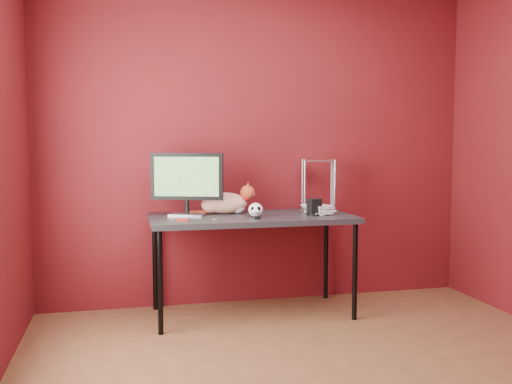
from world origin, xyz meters
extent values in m
cube|color=#540F15|center=(0.00, 1.75, 1.30)|extent=(3.50, 0.02, 2.60)
cube|color=black|center=(-0.15, 1.37, 0.73)|extent=(1.50, 0.70, 0.04)
cylinder|color=black|center=(-0.85, 1.07, 0.35)|extent=(0.04, 0.04, 0.71)
cylinder|color=black|center=(0.55, 1.07, 0.35)|extent=(0.04, 0.04, 0.71)
cylinder|color=black|center=(-0.85, 1.67, 0.35)|extent=(0.04, 0.04, 0.71)
cylinder|color=black|center=(0.55, 1.67, 0.35)|extent=(0.04, 0.04, 0.71)
cube|color=#B0B0B5|center=(-0.62, 1.46, 0.76)|extent=(0.29, 0.25, 0.02)
cylinder|color=black|center=(-0.62, 1.46, 0.82)|extent=(0.03, 0.03, 0.11)
cube|color=black|center=(-0.62, 1.46, 1.04)|extent=(0.52, 0.21, 0.35)
cube|color=#1C4A13|center=(-0.62, 1.46, 1.04)|extent=(0.45, 0.17, 0.29)
ellipsoid|color=#CE5B2B|center=(-0.32, 1.54, 0.83)|extent=(0.37, 0.25, 0.16)
ellipsoid|color=#CE5B2B|center=(-0.42, 1.56, 0.82)|extent=(0.19, 0.18, 0.13)
sphere|color=white|center=(-0.22, 1.52, 0.81)|extent=(0.11, 0.11, 0.11)
sphere|color=#CD4D28|center=(-0.15, 1.50, 0.91)|extent=(0.11, 0.11, 0.11)
cone|color=#CD4D28|center=(-0.16, 1.47, 0.97)|extent=(0.04, 0.04, 0.05)
cone|color=#CD4D28|center=(-0.14, 1.53, 0.97)|extent=(0.04, 0.04, 0.05)
cylinder|color=red|center=(-0.17, 1.51, 0.87)|extent=(0.08, 0.08, 0.01)
cylinder|color=#CD4D28|center=(-0.52, 1.53, 0.77)|extent=(0.18, 0.07, 0.03)
ellipsoid|color=white|center=(-0.14, 1.28, 0.80)|extent=(0.11, 0.11, 0.10)
ellipsoid|color=black|center=(-0.16, 1.24, 0.82)|extent=(0.03, 0.01, 0.03)
ellipsoid|color=black|center=(-0.12, 1.24, 0.82)|extent=(0.03, 0.01, 0.03)
cube|color=black|center=(-0.14, 1.23, 0.79)|extent=(0.06, 0.02, 0.01)
cylinder|color=black|center=(0.31, 1.28, 0.76)|extent=(0.11, 0.11, 0.02)
cube|color=black|center=(0.31, 1.28, 0.82)|extent=(0.10, 0.10, 0.11)
imported|color=beige|center=(0.30, 1.33, 0.85)|extent=(0.17, 0.22, 0.20)
imported|color=beige|center=(0.30, 1.33, 1.05)|extent=(0.19, 0.23, 0.20)
imported|color=beige|center=(0.30, 1.33, 1.26)|extent=(0.21, 0.24, 0.20)
imported|color=beige|center=(0.30, 1.33, 1.46)|extent=(0.22, 0.25, 0.20)
cylinder|color=#B0B0B5|center=(0.32, 1.47, 0.95)|extent=(0.01, 0.01, 0.41)
cylinder|color=#B0B0B5|center=(0.56, 1.47, 0.95)|extent=(0.01, 0.01, 0.41)
cylinder|color=#B0B0B5|center=(0.32, 1.66, 0.95)|extent=(0.01, 0.01, 0.41)
cylinder|color=#B0B0B5|center=(0.56, 1.66, 0.95)|extent=(0.01, 0.01, 0.41)
cube|color=#B0B0B5|center=(0.44, 1.57, 0.76)|extent=(0.27, 0.24, 0.01)
cube|color=#B0B0B5|center=(0.44, 1.57, 1.15)|extent=(0.27, 0.24, 0.01)
cube|color=#9D130C|center=(-0.68, 1.18, 0.76)|extent=(0.09, 0.05, 0.02)
cube|color=black|center=(-0.15, 1.17, 0.76)|extent=(0.05, 0.04, 0.02)
cylinder|color=#B0B0B5|center=(-0.45, 1.22, 0.75)|extent=(0.05, 0.05, 0.00)
camera|label=1|loc=(-1.09, -2.73, 1.29)|focal=40.00mm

